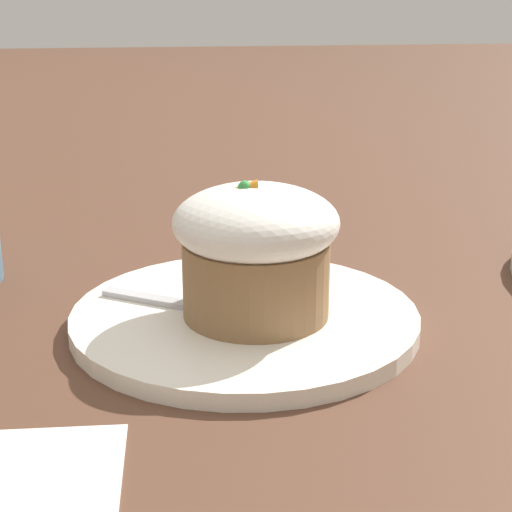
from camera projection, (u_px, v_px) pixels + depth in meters
ground_plane at (245, 327)px, 0.57m from camera, size 4.00×4.00×0.00m
dessert_plate at (245, 319)px, 0.57m from camera, size 0.23×0.23×0.01m
carrot_cake at (256, 248)px, 0.54m from camera, size 0.11×0.11×0.09m
spoon at (224, 310)px, 0.56m from camera, size 0.12×0.08×0.01m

